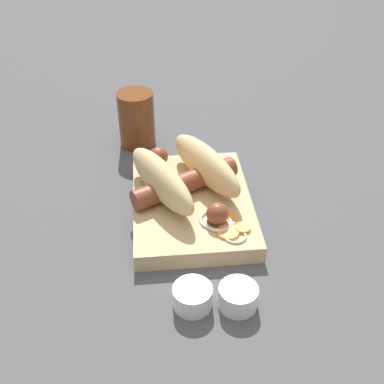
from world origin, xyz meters
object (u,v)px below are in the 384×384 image
at_px(sausage, 185,183).
at_px(food_tray, 192,205).
at_px(condiment_cup_far, 238,298).
at_px(condiment_cup_near, 193,298).
at_px(drink_glass, 137,119).
at_px(bread_roll, 184,172).

bearing_deg(sausage, food_tray, 25.45).
bearing_deg(condiment_cup_far, food_tray, -168.43).
bearing_deg(condiment_cup_near, condiment_cup_far, 84.66).
relative_size(food_tray, drink_glass, 2.36).
distance_m(sausage, condiment_cup_far, 0.20).
bearing_deg(bread_roll, condiment_cup_far, 12.79).
xyz_separation_m(food_tray, condiment_cup_far, (0.17, 0.04, -0.00)).
relative_size(food_tray, condiment_cup_near, 4.94).
distance_m(food_tray, bread_roll, 0.05).
relative_size(food_tray, condiment_cup_far, 4.94).
distance_m(food_tray, condiment_cup_near, 0.17).
xyz_separation_m(condiment_cup_near, condiment_cup_far, (0.00, 0.05, 0.00)).
bearing_deg(drink_glass, food_tray, 20.92).
bearing_deg(food_tray, condiment_cup_near, -5.34).
bearing_deg(condiment_cup_near, drink_glass, -170.80).
height_order(food_tray, condiment_cup_near, condiment_cup_near).
bearing_deg(condiment_cup_far, drink_glass, -163.36).
xyz_separation_m(sausage, condiment_cup_near, (0.19, -0.01, -0.03)).
distance_m(bread_roll, sausage, 0.02).
relative_size(food_tray, bread_roll, 1.15).
height_order(sausage, condiment_cup_near, sausage).
height_order(bread_roll, condiment_cup_far, bread_roll).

